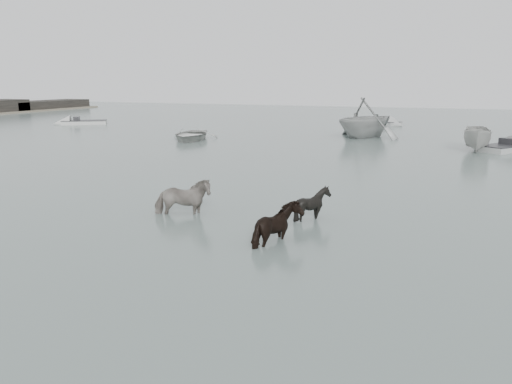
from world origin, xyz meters
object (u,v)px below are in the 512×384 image
(rowboat_lead, at_px, (191,133))
(pony_pinto, at_px, (182,191))
(pony_dark, at_px, (279,217))
(pony_black, at_px, (313,200))

(rowboat_lead, bearing_deg, pony_pinto, -75.87)
(pony_pinto, distance_m, pony_dark, 4.10)
(pony_pinto, relative_size, rowboat_lead, 0.40)
(pony_dark, bearing_deg, pony_pinto, 59.33)
(pony_black, bearing_deg, pony_pinto, 93.25)
(pony_pinto, xyz_separation_m, pony_dark, (3.79, -1.56, -0.07))
(pony_black, distance_m, rowboat_lead, 22.01)
(pony_black, height_order, rowboat_lead, pony_black)
(rowboat_lead, bearing_deg, pony_dark, -69.61)
(pony_dark, height_order, pony_black, pony_dark)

